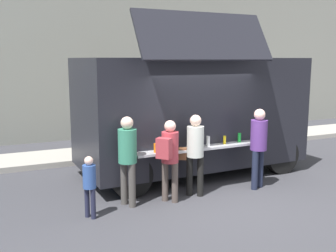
% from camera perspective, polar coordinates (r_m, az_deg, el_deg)
% --- Properties ---
extents(ground_plane, '(60.00, 60.00, 0.00)m').
position_cam_1_polar(ground_plane, '(8.54, 7.12, -9.88)').
color(ground_plane, '#38383D').
extents(curb_strip, '(28.00, 1.60, 0.15)m').
position_cam_1_polar(curb_strip, '(11.61, -21.06, -4.82)').
color(curb_strip, '#9E998E').
rests_on(curb_strip, ground).
extents(food_truck_main, '(5.47, 3.19, 3.79)m').
position_cam_1_polar(food_truck_main, '(9.86, 3.35, 2.15)').
color(food_truck_main, black).
rests_on(food_truck_main, ground).
extents(trash_bin, '(0.60, 0.60, 0.86)m').
position_cam_1_polar(trash_bin, '(14.25, 13.92, -0.41)').
color(trash_bin, '#2B5B35').
rests_on(trash_bin, ground).
extents(customer_front_ordering, '(0.52, 0.45, 1.71)m').
position_cam_1_polar(customer_front_ordering, '(8.24, 3.80, -3.19)').
color(customer_front_ordering, black).
rests_on(customer_front_ordering, ground).
extents(customer_mid_with_backpack, '(0.52, 0.49, 1.65)m').
position_cam_1_polar(customer_mid_with_backpack, '(7.84, 0.16, -3.85)').
color(customer_mid_with_backpack, '#51443E').
rests_on(customer_mid_with_backpack, ground).
extents(customer_rear_waiting, '(0.36, 0.36, 1.76)m').
position_cam_1_polar(customer_rear_waiting, '(7.69, -5.80, -3.87)').
color(customer_rear_waiting, '#494541').
rests_on(customer_rear_waiting, ground).
extents(customer_extra_browsing, '(0.36, 0.36, 1.77)m').
position_cam_1_polar(customer_extra_browsing, '(8.91, 12.81, -2.16)').
color(customer_extra_browsing, '#1C2238').
rests_on(customer_extra_browsing, ground).
extents(child_near_queue, '(0.23, 0.23, 1.14)m').
position_cam_1_polar(child_near_queue, '(7.29, -11.15, -7.77)').
color(child_near_queue, '#1F2137').
rests_on(child_near_queue, ground).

